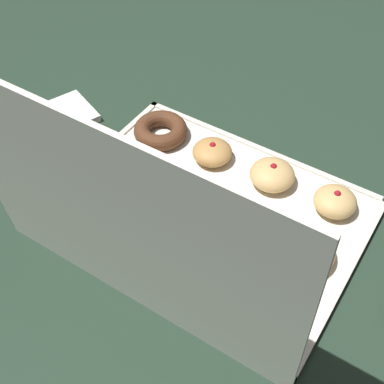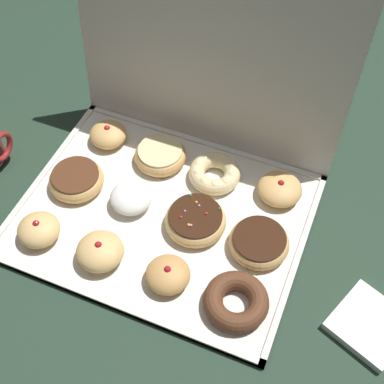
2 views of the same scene
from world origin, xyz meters
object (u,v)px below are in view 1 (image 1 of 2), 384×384
Objects in this scene: chocolate_frosted_donut_4 at (302,252)px; jelly_filled_donut_11 at (79,207)px; jelly_filled_donut_1 at (272,175)px; chocolate_frosted_donut_7 at (124,166)px; chocolate_cake_ring_donut_3 at (161,130)px; sprinkle_donut_6 at (176,192)px; jelly_filled_donut_8 at (266,309)px; jelly_filled_donut_2 at (212,152)px; donut_box at (208,214)px; jelly_filled_donut_0 at (335,201)px; napkin_stack at (65,115)px; glazed_ring_donut_9 at (200,269)px; cruller_donut_10 at (142,236)px; powdered_filled_donut_5 at (239,222)px.

chocolate_frosted_donut_4 is 1.25× the size of jelly_filled_donut_11.
jelly_filled_donut_1 is 0.98× the size of jelly_filled_donut_11.
chocolate_frosted_donut_7 is at bearing -89.96° from jelly_filled_donut_11.
chocolate_frosted_donut_4 is at bearing 161.38° from chocolate_cake_ring_donut_3.
jelly_filled_donut_8 is (-0.26, 0.13, 0.00)m from sprinkle_donut_6.
jelly_filled_donut_2 is at bearing 2.19° from jelly_filled_donut_1.
donut_box is at bearing -145.91° from jelly_filled_donut_11.
napkin_stack is at bearing 5.70° from jelly_filled_donut_0.
donut_box is 0.14m from glazed_ring_donut_9.
napkin_stack is at bearing 13.78° from chocolate_cake_ring_donut_3.
jelly_filled_donut_0 is 0.63m from napkin_stack.
jelly_filled_donut_8 is (-0.13, 0.27, -0.00)m from jelly_filled_donut_1.
jelly_filled_donut_2 reaches higher than cruller_donut_10.
sprinkle_donut_6 is at bearing 178.37° from chocolate_frosted_donut_7.
jelly_filled_donut_2 is 0.71× the size of chocolate_frosted_donut_7.
napkin_stack is (0.23, -0.08, -0.02)m from chocolate_frosted_donut_7.
jelly_filled_donut_2 is (0.14, 0.01, -0.00)m from jelly_filled_donut_1.
powdered_filled_donut_5 is (0.13, 0.00, 0.00)m from chocolate_frosted_donut_4.
chocolate_frosted_donut_4 reaches higher than napkin_stack.
jelly_filled_donut_2 and jelly_filled_donut_11 have the same top height.
chocolate_frosted_donut_4 is at bearing -136.69° from glazed_ring_donut_9.
glazed_ring_donut_9 is 1.03× the size of cruller_donut_10.
chocolate_frosted_donut_4 reaches higher than glazed_ring_donut_9.
jelly_filled_donut_11 is (0.27, 0.27, -0.00)m from jelly_filled_donut_1.
sprinkle_donut_6 reaches higher than chocolate_frosted_donut_7.
chocolate_frosted_donut_4 is (-0.40, 0.13, 0.00)m from chocolate_cake_ring_donut_3.
chocolate_frosted_donut_7 is (0.13, 0.13, -0.00)m from jelly_filled_donut_2.
jelly_filled_donut_11 is (0.13, 0.13, 0.00)m from sprinkle_donut_6.
glazed_ring_donut_9 is (-0.06, 0.13, 0.02)m from donut_box.
chocolate_cake_ring_donut_3 is at bearing -34.15° from jelly_filled_donut_8.
jelly_filled_donut_1 is 0.19m from chocolate_frosted_donut_4.
donut_box is 4.69× the size of sprinkle_donut_6.
jelly_filled_donut_8 is 0.90× the size of jelly_filled_donut_11.
donut_box is 0.15m from jelly_filled_donut_1.
jelly_filled_donut_2 reaches higher than chocolate_frosted_donut_7.
sprinkle_donut_6 is 1.04× the size of chocolate_frosted_donut_7.
chocolate_frosted_donut_4 is 0.18m from glazed_ring_donut_9.
glazed_ring_donut_9 is at bearing 116.15° from donut_box.
jelly_filled_donut_1 is at bearing -153.07° from chocolate_frosted_donut_7.
napkin_stack is at bearing -8.93° from powdered_filled_donut_5.
chocolate_cake_ring_donut_3 is 1.38× the size of powdered_filled_donut_5.
powdered_filled_donut_5 reaches higher than donut_box.
napkin_stack is (0.23, -0.21, -0.02)m from jelly_filled_donut_11.
jelly_filled_donut_2 is at bearing -61.86° from donut_box.
jelly_filled_donut_11 reaches higher than napkin_stack.
jelly_filled_donut_1 is 0.29m from cruller_donut_10.
sprinkle_donut_6 reaches higher than napkin_stack.
jelly_filled_donut_8 reaches higher than napkin_stack.
donut_box is at bearing 147.04° from chocolate_cake_ring_donut_3.
jelly_filled_donut_2 is 0.68× the size of sprinkle_donut_6.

